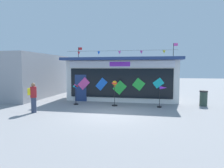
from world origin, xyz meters
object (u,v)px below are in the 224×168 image
Objects in this scene: person_near_camera at (33,97)px; trash_bin at (203,98)px; wind_spinner_left at (115,88)px; wind_spinner_center_left at (162,92)px; wind_spinner_far_left at (76,94)px; kite_shop_building at (123,78)px.

trash_bin is at bearing -78.40° from person_near_camera.
wind_spinner_center_left is (3.06, 0.08, -0.21)m from wind_spinner_left.
wind_spinner_center_left is 2.94m from trash_bin.
wind_spinner_far_left is 0.84× the size of person_near_camera.
kite_shop_building is at bearing 158.47° from trash_bin.
wind_spinner_center_left is at bearing -158.88° from trash_bin.
wind_spinner_left reaches higher than trash_bin.
trash_bin is (5.77, 1.12, -0.71)m from wind_spinner_left.
trash_bin is (8.47, 1.18, -0.24)m from wind_spinner_far_left.
wind_spinner_left is at bearing -178.54° from wind_spinner_center_left.
wind_spinner_left is 1.64× the size of trash_bin.
wind_spinner_center_left is (2.93, -3.27, -0.65)m from kite_shop_building.
kite_shop_building is at bearing 87.74° from wind_spinner_left.
wind_spinner_left is at bearing -65.99° from person_near_camera.
kite_shop_building reaches higher than wind_spinner_far_left.
trash_bin is at bearing 21.12° from wind_spinner_center_left.
wind_spinner_far_left is 5.76m from wind_spinner_center_left.
wind_spinner_far_left is at bearing -129.67° from kite_shop_building.
person_near_camera is at bearing -146.06° from wind_spinner_left.
person_near_camera is (-1.45, -2.73, 0.14)m from wind_spinner_far_left.
wind_spinner_center_left is at bearing -78.24° from person_near_camera.
trash_bin is (9.91, 3.91, -0.37)m from person_near_camera.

